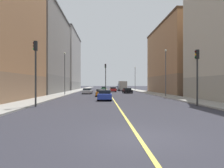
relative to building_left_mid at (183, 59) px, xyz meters
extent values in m
plane|color=#2E2E36|center=(-16.99, -36.43, -7.83)|extent=(400.00, 400.00, 0.00)
cube|color=#9E9B93|center=(-7.24, 12.57, -7.76)|extent=(3.20, 168.00, 0.15)
cube|color=#9E9B93|center=(-26.74, 12.57, -7.76)|extent=(3.20, 168.00, 0.15)
cube|color=#E5D14C|center=(-16.99, 12.57, -7.83)|extent=(0.16, 154.00, 0.01)
cube|color=#8F6B4F|center=(0.00, 0.00, -5.82)|extent=(11.27, 22.46, 4.02)
cube|color=#A8754C|center=(0.00, 0.00, 1.80)|extent=(11.27, 22.46, 11.23)
cube|color=#4B3422|center=(0.00, 0.00, 7.62)|extent=(11.57, 22.76, 0.40)
cube|color=slate|center=(-33.98, 2.85, -5.83)|extent=(11.27, 23.14, 4.01)
cube|color=gray|center=(-33.98, 2.85, 3.81)|extent=(11.27, 23.14, 15.27)
cube|color=#3B3937|center=(-33.98, 2.85, 11.64)|extent=(11.57, 23.44, 0.40)
cube|color=gray|center=(-33.98, 30.01, -6.33)|extent=(11.27, 24.95, 3.00)
cube|color=#9E9993|center=(-33.98, 30.01, 4.07)|extent=(11.27, 24.95, 17.81)
cube|color=#474442|center=(-33.98, 30.01, 13.18)|extent=(11.57, 25.25, 0.40)
cylinder|color=#2D2D2D|center=(-9.24, -25.68, -5.54)|extent=(0.16, 0.16, 4.58)
cube|color=black|center=(-9.24, -25.68, -2.80)|extent=(0.28, 0.32, 0.90)
sphere|color=#320404|center=(-9.40, -25.68, -2.53)|extent=(0.20, 0.20, 0.20)
sphere|color=orange|center=(-9.40, -25.68, -2.81)|extent=(0.20, 0.20, 0.20)
sphere|color=black|center=(-9.40, -25.68, -3.09)|extent=(0.20, 0.20, 0.20)
cylinder|color=#2D2D2D|center=(-24.74, -25.68, -5.20)|extent=(0.16, 0.16, 5.27)
cube|color=black|center=(-24.74, -25.68, -2.11)|extent=(0.28, 0.32, 0.90)
sphere|color=#320404|center=(-24.90, -25.68, -1.84)|extent=(0.20, 0.20, 0.20)
sphere|color=#352204|center=(-24.90, -25.68, -2.12)|extent=(0.20, 0.20, 0.20)
sphere|color=green|center=(-24.90, -25.68, -2.40)|extent=(0.20, 0.20, 0.20)
cylinder|color=#2D2D2D|center=(-17.86, -1.31, -5.00)|extent=(0.16, 0.16, 5.68)
cube|color=black|center=(-17.86, -1.31, -1.71)|extent=(0.28, 0.32, 0.90)
sphere|color=#320404|center=(-18.02, -1.31, -1.44)|extent=(0.20, 0.20, 0.20)
sphere|color=#352204|center=(-18.02, -1.31, -1.72)|extent=(0.20, 0.20, 0.20)
sphere|color=green|center=(-18.02, -1.31, -2.00)|extent=(0.20, 0.20, 0.20)
cylinder|color=#4C4C51|center=(-8.24, -13.06, -4.03)|extent=(0.14, 0.14, 7.32)
sphere|color=#EAEACC|center=(-8.24, -13.06, -0.22)|extent=(0.36, 0.36, 0.36)
cylinder|color=#4C4C51|center=(-25.74, -6.72, -3.83)|extent=(0.14, 0.14, 7.70)
sphere|color=#EAEACC|center=(-25.74, -6.72, 0.17)|extent=(0.36, 0.36, 0.36)
cylinder|color=#4C4C51|center=(-8.24, 17.15, -4.08)|extent=(0.14, 0.14, 7.21)
sphere|color=#EAEACC|center=(-8.24, 17.15, -0.33)|extent=(0.36, 0.36, 0.36)
cube|color=red|center=(-15.72, 9.04, -7.31)|extent=(1.75, 4.16, 0.61)
cube|color=black|center=(-15.72, 9.13, -6.78)|extent=(1.53, 1.94, 0.45)
cylinder|color=black|center=(-16.49, 10.33, -7.51)|extent=(0.22, 0.64, 0.64)
cylinder|color=black|center=(-14.93, 10.32, -7.51)|extent=(0.22, 0.64, 0.64)
cylinder|color=black|center=(-16.51, 7.76, -7.51)|extent=(0.22, 0.64, 0.64)
cylinder|color=black|center=(-14.95, 7.75, -7.51)|extent=(0.22, 0.64, 0.64)
cube|color=#23389E|center=(-18.20, -18.10, -7.28)|extent=(1.82, 4.60, 0.66)
cube|color=black|center=(-18.20, -18.10, -6.72)|extent=(1.59, 2.29, 0.46)
cylinder|color=black|center=(-18.99, -16.67, -7.51)|extent=(0.23, 0.64, 0.64)
cylinder|color=black|center=(-17.38, -16.69, -7.51)|extent=(0.23, 0.64, 0.64)
cylinder|color=black|center=(-19.02, -19.51, -7.51)|extent=(0.23, 0.64, 0.64)
cylinder|color=black|center=(-17.41, -19.53, -7.51)|extent=(0.23, 0.64, 0.64)
cube|color=orange|center=(-18.79, -9.76, -7.32)|extent=(1.92, 4.34, 0.59)
cube|color=black|center=(-18.79, -9.59, -6.81)|extent=(1.65, 1.84, 0.44)
cylinder|color=black|center=(-19.65, -8.45, -7.51)|extent=(0.23, 0.64, 0.64)
cylinder|color=black|center=(-17.98, -8.41, -7.51)|extent=(0.23, 0.64, 0.64)
cylinder|color=black|center=(-19.60, -11.11, -7.51)|extent=(0.23, 0.64, 0.64)
cylinder|color=black|center=(-17.92, -11.08, -7.51)|extent=(0.23, 0.64, 0.64)
cube|color=#1E6B38|center=(-18.13, 28.50, -7.33)|extent=(1.85, 4.35, 0.57)
cube|color=black|center=(-18.13, 28.47, -6.85)|extent=(1.59, 2.03, 0.40)
cylinder|color=black|center=(-18.90, 29.86, -7.51)|extent=(0.23, 0.64, 0.64)
cylinder|color=black|center=(-17.31, 29.82, -7.51)|extent=(0.23, 0.64, 0.64)
cylinder|color=black|center=(-18.96, 27.18, -7.51)|extent=(0.23, 0.64, 0.64)
cylinder|color=black|center=(-17.36, 27.15, -7.51)|extent=(0.23, 0.64, 0.64)
cube|color=black|center=(-12.74, 1.22, -7.33)|extent=(2.05, 4.61, 0.56)
cube|color=black|center=(-12.75, 1.41, -6.84)|extent=(1.74, 2.17, 0.42)
cylinder|color=black|center=(-13.66, 2.59, -7.51)|extent=(0.24, 0.65, 0.64)
cylinder|color=black|center=(-11.93, 2.66, -7.51)|extent=(0.24, 0.65, 0.64)
cylinder|color=black|center=(-13.56, -0.22, -7.51)|extent=(0.24, 0.65, 0.64)
cylinder|color=black|center=(-11.83, -0.16, -7.51)|extent=(0.24, 0.65, 0.64)
cube|color=white|center=(-12.71, 27.61, -7.28)|extent=(1.89, 4.02, 0.67)
cube|color=black|center=(-12.71, 27.65, -6.71)|extent=(1.63, 1.97, 0.47)
cylinder|color=black|center=(-13.56, 28.83, -7.51)|extent=(0.24, 0.65, 0.64)
cylinder|color=black|center=(-11.93, 28.87, -7.51)|extent=(0.24, 0.65, 0.64)
cylinder|color=black|center=(-13.50, 26.36, -7.51)|extent=(0.24, 0.65, 0.64)
cylinder|color=black|center=(-11.87, 26.40, -7.51)|extent=(0.24, 0.65, 0.64)
cube|color=silver|center=(-21.86, -1.60, -7.33)|extent=(2.09, 4.40, 0.57)
cube|color=black|center=(-21.86, -1.60, -6.84)|extent=(1.75, 2.01, 0.43)
cylinder|color=black|center=(-22.65, -0.22, -7.51)|extent=(0.25, 0.65, 0.64)
cylinder|color=black|center=(-20.93, -0.30, -7.51)|extent=(0.25, 0.65, 0.64)
cylinder|color=black|center=(-22.78, -2.89, -7.51)|extent=(0.25, 0.65, 0.64)
cylinder|color=black|center=(-21.06, -2.97, -7.51)|extent=(0.25, 0.65, 0.64)
cube|color=navy|center=(-12.29, 20.63, -6.54)|extent=(2.33, 2.10, 1.89)
cube|color=#B2B2A8|center=(-12.29, 16.65, -6.11)|extent=(2.33, 4.95, 2.55)
cylinder|color=black|center=(-13.35, 20.25, -7.38)|extent=(0.30, 0.90, 0.90)
cylinder|color=black|center=(-11.22, 20.25, -7.38)|extent=(0.30, 0.90, 0.90)
cylinder|color=black|center=(-13.35, 15.60, -7.38)|extent=(0.30, 0.90, 0.90)
cylinder|color=black|center=(-11.22, 15.60, -7.38)|extent=(0.30, 0.90, 0.90)
camera|label=1|loc=(-18.41, -44.22, -5.70)|focal=31.19mm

